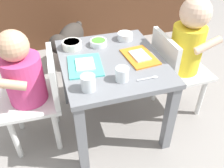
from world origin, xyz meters
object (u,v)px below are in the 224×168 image
object	(u,v)px
water_cup_right	(88,84)
spoon_by_left_tray	(150,78)
food_tray_right	(140,56)
cereal_bowl_right_side	(99,43)
seated_child_left	(27,79)
veggie_bowl_far	(125,36)
dog	(69,40)
water_cup_left	(122,75)
food_tray_left	(85,65)
veggie_bowl_near	(72,44)
seated_child_right	(186,46)
dining_table	(112,73)

from	to	relation	value
water_cup_right	spoon_by_left_tray	world-z (taller)	water_cup_right
food_tray_right	cereal_bowl_right_side	distance (m)	0.24
seated_child_left	veggie_bowl_far	xyz separation A→B (m)	(0.54, 0.18, 0.05)
dog	water_cup_right	world-z (taller)	water_cup_right
seated_child_left	water_cup_right	distance (m)	0.32
water_cup_left	food_tray_right	bearing A→B (deg)	46.10
food_tray_left	veggie_bowl_near	size ratio (longest dim) A/B	2.07
dog	water_cup_right	size ratio (longest dim) A/B	6.11
food_tray_left	water_cup_right	world-z (taller)	water_cup_right
seated_child_right	water_cup_left	bearing A→B (deg)	-156.88
food_tray_left	spoon_by_left_tray	distance (m)	0.31
water_cup_left	veggie_bowl_far	xyz separation A→B (m)	(0.14, 0.35, -0.00)
food_tray_right	veggie_bowl_near	distance (m)	0.36
water_cup_left	spoon_by_left_tray	bearing A→B (deg)	-13.19
food_tray_left	water_cup_right	bearing A→B (deg)	-96.94
food_tray_left	spoon_by_left_tray	size ratio (longest dim) A/B	2.11
dining_table	spoon_by_left_tray	distance (m)	0.24
dining_table	dog	world-z (taller)	dining_table
seated_child_left	food_tray_right	world-z (taller)	seated_child_left
dining_table	veggie_bowl_far	size ratio (longest dim) A/B	6.72
dog	water_cup_right	distance (m)	0.88
dining_table	water_cup_right	xyz separation A→B (m)	(-0.16, -0.19, 0.11)
food_tray_right	water_cup_left	size ratio (longest dim) A/B	3.46
food_tray_left	water_cup_left	distance (m)	0.20
water_cup_right	cereal_bowl_right_side	size ratio (longest dim) A/B	0.74
food_tray_left	water_cup_left	world-z (taller)	water_cup_left
dining_table	food_tray_left	world-z (taller)	food_tray_left
food_tray_right	veggie_bowl_near	size ratio (longest dim) A/B	2.05
food_tray_right	food_tray_left	bearing A→B (deg)	180.00
veggie_bowl_near	spoon_by_left_tray	xyz separation A→B (m)	(0.28, -0.37, -0.02)
seated_child_left	food_tray_right	bearing A→B (deg)	-1.86
cereal_bowl_right_side	food_tray_right	bearing A→B (deg)	-47.38
dog	food_tray_left	distance (m)	0.70
dining_table	spoon_by_left_tray	world-z (taller)	spoon_by_left_tray
food_tray_right	water_cup_right	distance (m)	0.34
water_cup_right	food_tray_right	bearing A→B (deg)	30.10
seated_child_left	water_cup_right	xyz separation A→B (m)	(0.25, -0.19, 0.06)
dog	veggie_bowl_far	size ratio (longest dim) A/B	4.92
dining_table	veggie_bowl_far	xyz separation A→B (m)	(0.13, 0.18, 0.10)
seated_child_right	water_cup_left	xyz separation A→B (m)	(-0.42, -0.18, 0.02)
seated_child_left	dog	bearing A→B (deg)	67.19
seated_child_left	veggie_bowl_near	bearing A→B (deg)	35.79
veggie_bowl_near	cereal_bowl_right_side	distance (m)	0.14
food_tray_left	food_tray_right	bearing A→B (deg)	-0.00
food_tray_left	seated_child_left	bearing A→B (deg)	176.25
food_tray_left	veggie_bowl_near	xyz separation A→B (m)	(-0.03, 0.19, 0.01)
water_cup_right	veggie_bowl_far	size ratio (longest dim) A/B	0.80
dining_table	seated_child_right	world-z (taller)	seated_child_right
dining_table	seated_child_left	distance (m)	0.41
dining_table	seated_child_right	distance (m)	0.42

